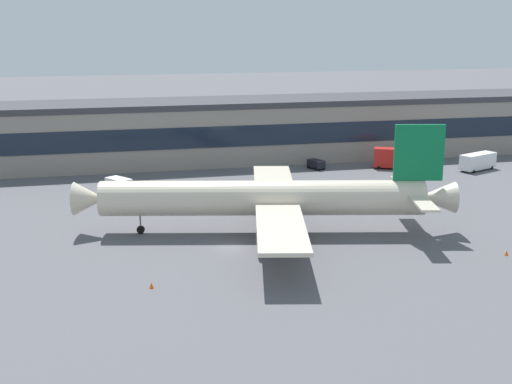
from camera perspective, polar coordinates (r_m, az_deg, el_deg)
ground_plane at (r=91.40m, az=-2.20°, el=-4.67°), size 600.00×600.00×0.00m
terminal_building at (r=145.28m, az=-6.52°, el=4.94°), size 171.27×16.03×13.03m
airliner at (r=96.41m, az=1.08°, el=-0.51°), size 53.04×45.82×15.42m
baggage_tug at (r=139.76m, az=4.96°, el=2.35°), size 3.17×4.08×1.85m
pushback_tractor at (r=126.06m, az=-11.30°, el=0.82°), size 4.86×5.43×1.75m
catering_truck at (r=141.94m, az=11.11°, el=2.81°), size 7.62×5.45×4.15m
fuel_truck at (r=145.09m, az=17.89°, el=2.47°), size 8.82×5.95×3.35m
traffic_cone_0 at (r=94.23m, az=19.98°, el=-4.75°), size 0.52×0.52×0.66m
traffic_cone_1 at (r=79.02m, az=-8.63°, el=-7.64°), size 0.54×0.54×0.67m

